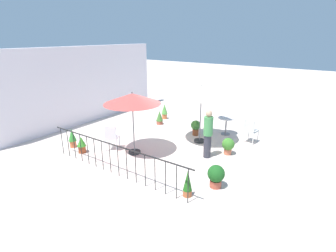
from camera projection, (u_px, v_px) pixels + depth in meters
ground_plane at (170, 143)px, 10.72m from camera, size 60.00×60.00×0.00m
villa_facade at (84, 85)px, 12.88m from camera, size 9.36×0.30×3.67m
terrace_railing at (114, 154)px, 8.13m from camera, size 0.03×5.67×1.01m
patio_umbrella_0 at (132, 99)px, 9.19m from camera, size 2.01×2.01×2.31m
patio_umbrella_1 at (201, 91)px, 10.22m from camera, size 2.28×2.28×2.37m
cafe_table_0 at (226, 123)px, 11.54m from camera, size 0.72×0.72×0.76m
patio_chair_0 at (250, 130)px, 10.61m from camera, size 0.55×0.52×0.98m
patio_chair_1 at (112, 136)px, 9.94m from camera, size 0.64×0.63×0.97m
potted_plant_0 at (196, 127)px, 11.50m from camera, size 0.42×0.42×0.66m
potted_plant_1 at (72, 137)px, 10.24m from camera, size 0.30×0.30×0.75m
potted_plant_2 at (164, 111)px, 13.77m from camera, size 0.32×0.32×0.79m
potted_plant_3 at (160, 117)px, 12.93m from camera, size 0.34×0.34×0.68m
potted_plant_4 at (216, 175)px, 7.53m from camera, size 0.50×0.50×0.68m
potted_plant_5 at (188, 183)px, 7.10m from camera, size 0.24×0.24×0.78m
potted_plant_6 at (228, 145)px, 9.64m from camera, size 0.45×0.47×0.62m
potted_plant_7 at (82, 144)px, 9.78m from camera, size 0.32×0.32×0.63m
standing_person at (208, 133)px, 9.23m from camera, size 0.45×0.45×1.73m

